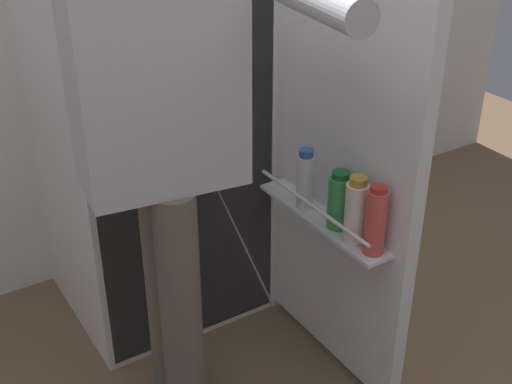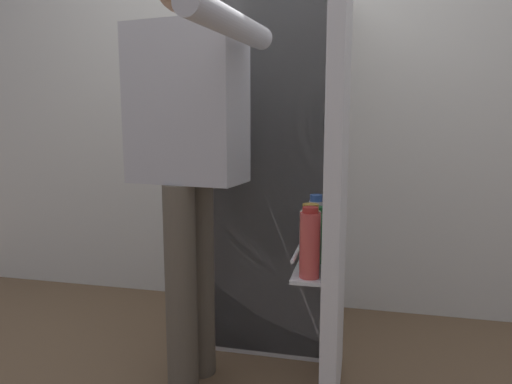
{
  "view_description": "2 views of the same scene",
  "coord_description": "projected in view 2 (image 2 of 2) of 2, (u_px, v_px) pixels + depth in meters",
  "views": [
    {
      "loc": [
        -0.85,
        -1.5,
        1.67
      ],
      "look_at": [
        0.07,
        -0.04,
        0.72
      ],
      "focal_mm": 47.53,
      "sensor_mm": 36.0,
      "label": 1
    },
    {
      "loc": [
        0.44,
        -1.63,
        1.04
      ],
      "look_at": [
        0.08,
        -0.08,
        0.8
      ],
      "focal_mm": 31.97,
      "sensor_mm": 36.0,
      "label": 2
    }
  ],
  "objects": [
    {
      "name": "person",
      "position": [
        190.0,
        139.0,
        1.71
      ],
      "size": [
        0.54,
        0.77,
        1.64
      ],
      "color": "#665B4C",
      "rests_on": "ground_plane"
    },
    {
      "name": "kitchen_wall",
      "position": [
        283.0,
        74.0,
        2.53
      ],
      "size": [
        4.4,
        0.1,
        2.61
      ],
      "primitive_type": "cube",
      "color": "silver",
      "rests_on": "ground_plane"
    },
    {
      "name": "refrigerator",
      "position": [
        273.0,
        164.0,
        2.19
      ],
      "size": [
        0.73,
        1.29,
        1.69
      ],
      "color": "white",
      "rests_on": "ground_plane"
    }
  ]
}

